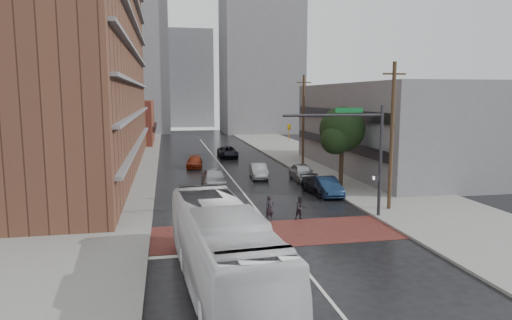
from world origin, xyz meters
name	(u,v)px	position (x,y,z in m)	size (l,w,h in m)	color
ground	(278,236)	(0.00, 0.00, 0.00)	(160.00, 160.00, 0.00)	black
crosswalk	(276,233)	(0.00, 0.50, 0.01)	(14.00, 5.00, 0.02)	maroon
sidewalk_west	(113,170)	(-11.50, 25.00, 0.07)	(9.00, 90.00, 0.15)	gray
sidewalk_east	(323,164)	(11.50, 25.00, 0.07)	(9.00, 90.00, 0.15)	gray
apartment_block	(79,31)	(-14.00, 24.00, 14.00)	(10.00, 44.00, 28.00)	brown
storefront_west	(129,122)	(-12.00, 54.00, 3.50)	(8.00, 16.00, 7.00)	brown
building_east	(385,127)	(16.50, 20.00, 4.50)	(11.00, 26.00, 9.00)	slate
distant_tower_west	(125,56)	(-14.00, 78.00, 16.00)	(18.00, 16.00, 32.00)	slate
distant_tower_east	(261,47)	(14.00, 72.00, 18.00)	(16.00, 14.00, 36.00)	slate
distant_tower_center	(188,79)	(0.00, 95.00, 12.00)	(12.00, 10.00, 24.00)	slate
street_tree	(342,132)	(8.52, 12.03, 4.73)	(4.20, 4.10, 6.90)	#332319
signal_mast	(359,145)	(5.85, 2.50, 4.73)	(6.50, 0.30, 7.20)	#2D2D33
utility_pole_near	(392,136)	(8.80, 4.00, 5.14)	(1.60, 0.26, 10.00)	#473321
utility_pole_far	(303,120)	(8.80, 24.00, 5.14)	(1.60, 0.26, 10.00)	#473321
transit_bus	(222,248)	(-3.90, -6.42, 1.70)	(2.85, 12.19, 3.40)	silver
pedestrian_a	(270,208)	(0.24, 3.00, 0.82)	(0.60, 0.39, 1.64)	black
pedestrian_b	(301,208)	(2.23, 3.00, 0.75)	(0.72, 0.56, 1.49)	black
car_travel_a	(214,178)	(-2.13, 13.93, 0.85)	(2.01, 4.99, 1.70)	#A2A4AA
car_travel_b	(259,171)	(2.56, 17.89, 0.69)	(1.45, 4.17, 1.37)	#AFB3B7
car_travel_c	(195,162)	(-3.01, 25.64, 0.59)	(1.66, 4.08, 1.18)	maroon
suv_travel	(228,152)	(1.61, 32.88, 0.70)	(2.32, 5.04, 1.40)	black
car_parked_near	(327,186)	(6.30, 9.42, 0.72)	(1.52, 4.36, 1.44)	#122441
car_parked_mid	(319,185)	(5.99, 10.35, 0.63)	(1.78, 4.37, 1.27)	black
car_parked_far	(302,172)	(6.30, 16.00, 0.76)	(1.81, 4.49, 1.53)	#B5B8BD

